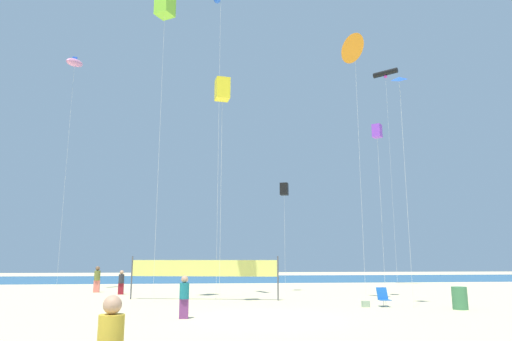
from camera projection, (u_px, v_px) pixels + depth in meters
ground_plane at (264, 318)px, 17.68m from camera, size 120.00×120.00×0.00m
ocean_band at (226, 279)px, 52.16m from camera, size 120.00×20.00×0.01m
beachgoer_charcoal_shirt at (121, 281)px, 29.43m from camera, size 0.35×0.35×1.52m
beachgoer_teal_shirt at (184, 296)px, 17.58m from camera, size 0.37×0.37×1.61m
beachgoer_olive_shirt at (97, 278)px, 31.20m from camera, size 0.40×0.40×1.75m
folding_beach_chair at (383, 297)px, 21.95m from camera, size 0.52×0.65×0.89m
trash_barrel at (460, 298)px, 20.67m from camera, size 0.67×0.67×1.00m
volleyball_net at (204, 270)px, 25.73m from camera, size 8.26×1.78×2.40m
beach_handbag at (366, 304)px, 21.60m from camera, size 0.37×0.18×0.29m
kite_blue_diamond at (399, 81)px, 23.33m from camera, size 0.79×0.79×11.54m
kite_lime_box at (165, 5)px, 27.31m from camera, size 1.28×1.28×17.95m
kite_black_box at (284, 189)px, 32.70m from camera, size 0.70×0.70×7.59m
kite_yellow_box at (222, 90)px, 24.54m from camera, size 0.84×0.84×11.79m
kite_orange_delta at (355, 49)px, 26.64m from camera, size 1.20×1.76×15.17m
kite_violet_box at (377, 132)px, 28.18m from camera, size 0.72×0.72×10.41m
kite_black_tube at (385, 74)px, 40.93m from camera, size 1.92×1.83×18.86m
kite_pink_inflatable at (75, 63)px, 35.21m from camera, size 1.30×1.94×17.61m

